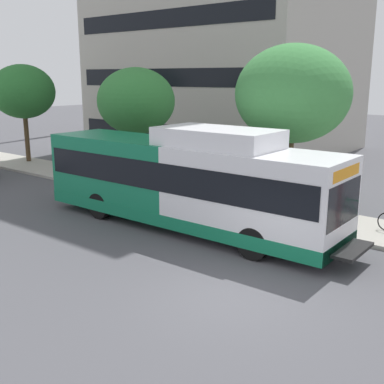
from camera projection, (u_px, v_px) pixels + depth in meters
ground_plane at (40, 232)px, 16.62m from camera, size 120.00×120.00×0.00m
sidewalk_curb at (206, 199)px, 20.75m from camera, size 3.00×56.00×0.14m
transit_bus at (185, 181)px, 16.72m from camera, size 2.58×12.25×3.65m
street_tree_near_stop at (293, 94)px, 18.03m from camera, size 4.38×4.38×6.36m
street_tree_mid_block at (136, 101)px, 23.35m from camera, size 3.81×3.81×5.59m
street_tree_far_block at (23, 92)px, 28.77m from camera, size 3.80×3.80×5.87m
lattice_comm_tower at (107, 15)px, 47.74m from camera, size 1.10×1.10×33.58m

